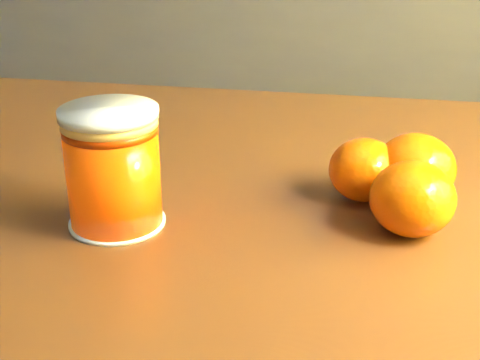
% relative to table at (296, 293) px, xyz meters
% --- Properties ---
extents(kitchen_counter, '(3.15, 0.60, 0.90)m').
position_rel_table_xyz_m(kitchen_counter, '(-0.79, 1.43, -0.20)').
color(kitchen_counter, '#57555B').
rests_on(kitchen_counter, ground).
extents(table, '(1.07, 0.81, 0.75)m').
position_rel_table_xyz_m(table, '(0.00, 0.00, 0.00)').
color(table, brown).
rests_on(table, ground).
extents(juice_glass, '(0.08, 0.08, 0.10)m').
position_rel_table_xyz_m(juice_glass, '(-0.14, -0.08, 0.15)').
color(juice_glass, '#FF4A05').
rests_on(juice_glass, table).
extents(orange_front, '(0.08, 0.08, 0.06)m').
position_rel_table_xyz_m(orange_front, '(0.05, 0.03, 0.12)').
color(orange_front, '#DE5804').
rests_on(orange_front, table).
extents(orange_back, '(0.07, 0.07, 0.06)m').
position_rel_table_xyz_m(orange_back, '(0.10, 0.04, 0.13)').
color(orange_back, '#DE5804').
rests_on(orange_back, table).
extents(orange_extra, '(0.09, 0.09, 0.06)m').
position_rel_table_xyz_m(orange_extra, '(0.10, -0.02, 0.13)').
color(orange_extra, '#DE5804').
rests_on(orange_extra, table).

